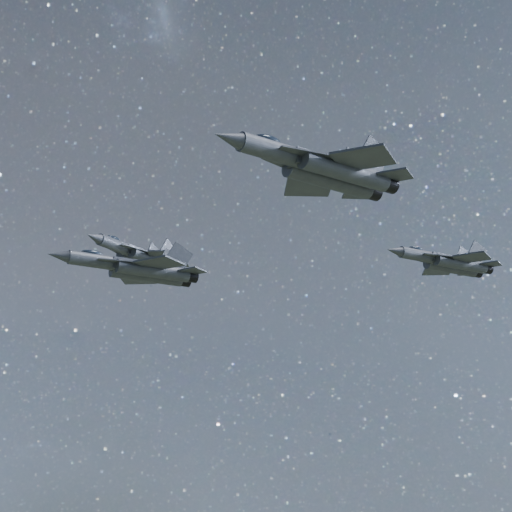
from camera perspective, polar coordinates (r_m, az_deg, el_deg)
jet_lead at (r=88.01m, az=-7.87°, el=-0.86°), size 16.29×11.28×4.09m
jet_left at (r=99.52m, az=-7.73°, el=-0.03°), size 15.01×10.03×3.80m
jet_right at (r=74.80m, az=4.51°, el=5.85°), size 19.22×13.62×4.88m
jet_slot at (r=102.95m, az=12.66°, el=-0.41°), size 15.48×10.76×3.89m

